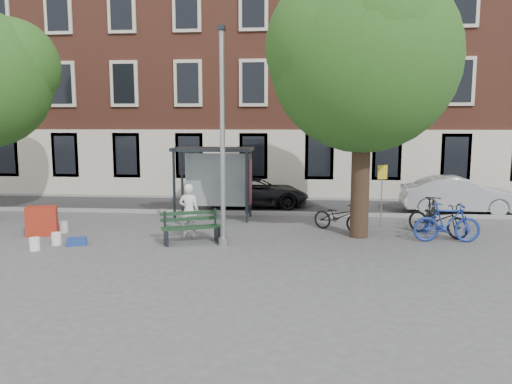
{
  "coord_description": "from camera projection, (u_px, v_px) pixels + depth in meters",
  "views": [
    {
      "loc": [
        2.22,
        -13.84,
        3.49
      ],
      "look_at": [
        0.83,
        1.23,
        1.4
      ],
      "focal_mm": 35.0,
      "sensor_mm": 36.0,
      "label": 1
    }
  ],
  "objects": [
    {
      "name": "ground",
      "position": [
        224.0,
        246.0,
        14.33
      ],
      "size": [
        90.0,
        90.0,
        0.0
      ],
      "primitive_type": "plane",
      "color": "#4C4C4F",
      "rests_on": "ground"
    },
    {
      "name": "road",
      "position": [
        249.0,
        206.0,
        21.24
      ],
      "size": [
        40.0,
        4.0,
        0.01
      ],
      "primitive_type": "cube",
      "color": "#28282B",
      "rests_on": "ground"
    },
    {
      "name": "curb_near",
      "position": [
        244.0,
        213.0,
        19.26
      ],
      "size": [
        40.0,
        0.25,
        0.12
      ],
      "primitive_type": "cube",
      "color": "gray",
      "rests_on": "ground"
    },
    {
      "name": "curb_far",
      "position": [
        254.0,
        198.0,
        23.2
      ],
      "size": [
        40.0,
        0.25,
        0.12
      ],
      "primitive_type": "cube",
      "color": "gray",
      "rests_on": "ground"
    },
    {
      "name": "building_row",
      "position": [
        261.0,
        56.0,
        26.2
      ],
      "size": [
        30.0,
        8.0,
        14.0
      ],
      "primitive_type": "cube",
      "color": "brown",
      "rests_on": "ground"
    },
    {
      "name": "lamppost",
      "position": [
        223.0,
        149.0,
        13.95
      ],
      "size": [
        0.28,
        0.35,
        6.11
      ],
      "color": "#9EA0A3",
      "rests_on": "ground"
    },
    {
      "name": "tree_right",
      "position": [
        365.0,
        50.0,
        14.57
      ],
      "size": [
        5.76,
        5.6,
        8.2
      ],
      "color": "black",
      "rests_on": "ground"
    },
    {
      "name": "bus_shelter",
      "position": [
        224.0,
        167.0,
        18.18
      ],
      "size": [
        2.85,
        1.45,
        2.62
      ],
      "color": "#1E2328",
      "rests_on": "ground"
    },
    {
      "name": "painter",
      "position": [
        189.0,
        211.0,
        15.2
      ],
      "size": [
        0.63,
        0.42,
        1.67
      ],
      "primitive_type": "imported",
      "rotation": [
        0.0,
        0.0,
        3.1
      ],
      "color": "white",
      "rests_on": "ground"
    },
    {
      "name": "bench",
      "position": [
        192.0,
        229.0,
        14.63
      ],
      "size": [
        1.83,
        1.16,
        0.9
      ],
      "rotation": [
        0.0,
        0.0,
        0.38
      ],
      "color": "#1E2328",
      "rests_on": "ground"
    },
    {
      "name": "bike_a",
      "position": [
        339.0,
        217.0,
        16.24
      ],
      "size": [
        1.86,
        1.48,
        0.94
      ],
      "primitive_type": "imported",
      "rotation": [
        0.0,
        0.0,
        1.02
      ],
      "color": "black",
      "rests_on": "ground"
    },
    {
      "name": "bike_b",
      "position": [
        447.0,
        223.0,
        14.69
      ],
      "size": [
        1.95,
        0.58,
        1.17
      ],
      "primitive_type": "imported",
      "rotation": [
        0.0,
        0.0,
        1.59
      ],
      "color": "navy",
      "rests_on": "ground"
    },
    {
      "name": "bike_c",
      "position": [
        438.0,
        219.0,
        15.55
      ],
      "size": [
        1.94,
        1.94,
        1.07
      ],
      "primitive_type": "imported",
      "rotation": [
        0.0,
        0.0,
        0.78
      ],
      "color": "black",
      "rests_on": "ground"
    },
    {
      "name": "bike_d",
      "position": [
        431.0,
        213.0,
        16.54
      ],
      "size": [
        1.19,
        1.85,
        1.08
      ],
      "primitive_type": "imported",
      "rotation": [
        0.0,
        0.0,
        2.73
      ],
      "color": "black",
      "rests_on": "ground"
    },
    {
      "name": "car_dark",
      "position": [
        256.0,
        192.0,
        20.98
      ],
      "size": [
        4.57,
        2.45,
        1.22
      ],
      "primitive_type": "imported",
      "rotation": [
        0.0,
        0.0,
        1.67
      ],
      "color": "black",
      "rests_on": "ground"
    },
    {
      "name": "car_silver",
      "position": [
        459.0,
        195.0,
        19.39
      ],
      "size": [
        4.44,
        1.73,
        1.44
      ],
      "primitive_type": "imported",
      "rotation": [
        0.0,
        0.0,
        1.52
      ],
      "color": "#A8ABB0",
      "rests_on": "ground"
    },
    {
      "name": "red_stand",
      "position": [
        42.0,
        221.0,
        15.66
      ],
      "size": [
        1.06,
        0.89,
        0.9
      ],
      "primitive_type": "cube",
      "rotation": [
        0.0,
        0.0,
        0.37
      ],
      "color": "maroon",
      "rests_on": "ground"
    },
    {
      "name": "blue_crate",
      "position": [
        77.0,
        241.0,
        14.42
      ],
      "size": [
        0.66,
        0.57,
        0.2
      ],
      "primitive_type": "cube",
      "rotation": [
        0.0,
        0.0,
        0.38
      ],
      "color": "navy",
      "rests_on": "ground"
    },
    {
      "name": "bucket_a",
      "position": [
        57.0,
        239.0,
        14.41
      ],
      "size": [
        0.29,
        0.29,
        0.36
      ],
      "primitive_type": "cylinder",
      "rotation": [
        0.0,
        0.0,
        -0.05
      ],
      "color": "white",
      "rests_on": "ground"
    },
    {
      "name": "bucket_b",
      "position": [
        35.0,
        244.0,
        13.77
      ],
      "size": [
        0.35,
        0.35,
        0.36
      ],
      "primitive_type": "cylinder",
      "rotation": [
        0.0,
        0.0,
        -0.29
      ],
      "color": "white",
      "rests_on": "ground"
    },
    {
      "name": "bucket_c",
      "position": [
        64.0,
        227.0,
        16.03
      ],
      "size": [
        0.35,
        0.35,
        0.36
      ],
      "primitive_type": "cylinder",
      "rotation": [
        0.0,
        0.0,
        0.28
      ],
      "color": "silver",
      "rests_on": "ground"
    },
    {
      "name": "notice_sign",
      "position": [
        382.0,
        181.0,
        16.74
      ],
      "size": [
        0.34,
        0.18,
        2.1
      ],
      "rotation": [
        0.0,
        0.0,
        0.43
      ],
      "color": "#9EA0A3",
      "rests_on": "ground"
    }
  ]
}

